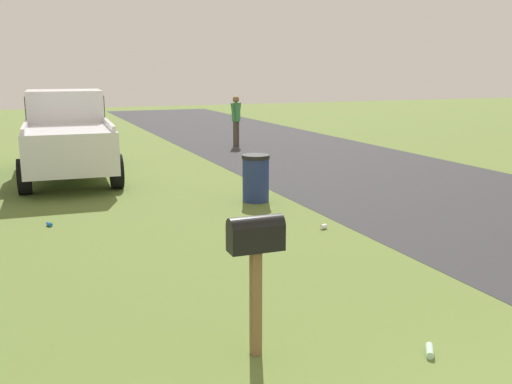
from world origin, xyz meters
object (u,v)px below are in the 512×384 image
(mailbox, at_px, (256,245))
(pickup_truck, at_px, (67,131))
(pedestrian, at_px, (236,117))
(trash_bin, at_px, (256,178))

(mailbox, height_order, pickup_truck, pickup_truck)
(mailbox, distance_m, pedestrian, 14.82)
(mailbox, distance_m, trash_bin, 6.34)
(mailbox, relative_size, pedestrian, 0.78)
(trash_bin, relative_size, pedestrian, 0.55)
(pickup_truck, distance_m, trash_bin, 5.44)
(trash_bin, distance_m, pedestrian, 8.54)
(pickup_truck, relative_size, trash_bin, 5.72)
(mailbox, bearing_deg, pickup_truck, 5.94)
(pickup_truck, xyz_separation_m, trash_bin, (-4.33, -3.24, -0.63))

